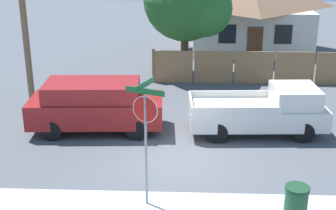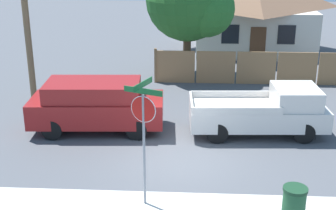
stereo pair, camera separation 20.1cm
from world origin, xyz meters
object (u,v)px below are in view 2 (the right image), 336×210
Objects in this scene: orange_pickup at (264,112)px; trash_bin at (294,206)px; house at (253,10)px; red_suv at (96,104)px; oak_tree at (192,1)px; stop_sign at (144,122)px.

orange_pickup is 5.89m from trash_bin.
red_suv is (-7.27, -14.04, -1.45)m from house.
red_suv is at bearing -117.38° from house.
orange_pickup is at bearing -3.02° from red_suv.
oak_tree reaches higher than red_suv.
oak_tree is 1.74× the size of stop_sign.
house is 7.15× the size of trash_bin.
stop_sign is 3.25× the size of trash_bin.
stop_sign reaches higher than red_suv.
red_suv is (-3.44, -7.38, -2.84)m from oak_tree.
orange_pickup is at bearing -69.37° from oak_tree.
orange_pickup reaches higher than trash_bin.
stop_sign is at bearing -68.38° from red_suv.
oak_tree is 12.56m from stop_sign.
oak_tree reaches higher than stop_sign.
house is at bearing 86.81° from trash_bin.
house is at bearing 60.08° from oak_tree.
oak_tree reaches higher than orange_pickup.
red_suv is 8.52m from trash_bin.
house is 14.15m from orange_pickup.
house is 7.81m from oak_tree.
stop_sign is at bearing -95.09° from oak_tree.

